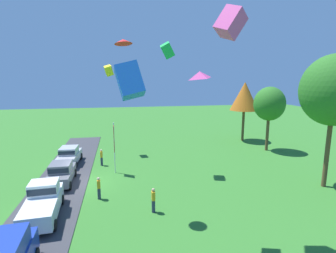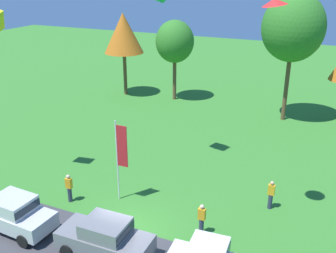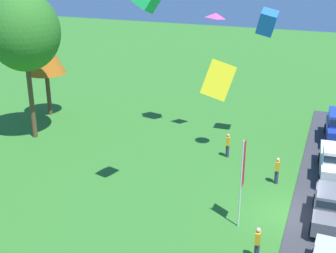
{
  "view_description": "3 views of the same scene",
  "coord_description": "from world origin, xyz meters",
  "px_view_note": "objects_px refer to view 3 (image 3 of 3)",
  "views": [
    {
      "loc": [
        22.26,
        2.96,
        8.9
      ],
      "look_at": [
        1.41,
        6.94,
        4.97
      ],
      "focal_mm": 28.0,
      "sensor_mm": 36.0,
      "label": 1
    },
    {
      "loc": [
        8.53,
        -14.21,
        12.38
      ],
      "look_at": [
        -0.78,
        6.46,
        3.26
      ],
      "focal_mm": 42.0,
      "sensor_mm": 36.0,
      "label": 2
    },
    {
      "loc": [
        -22.78,
        -1.39,
        13.66
      ],
      "look_at": [
        -0.52,
        6.95,
        4.38
      ],
      "focal_mm": 50.0,
      "sensor_mm": 36.0,
      "label": 3
    }
  ],
  "objects_px": {
    "tree_center_back": "(45,54)",
    "kite_box_trailing_tail": "(219,81)",
    "person_on_lawn": "(228,145)",
    "person_beside_suv": "(257,243)",
    "car_sedan_near_entrance": "(332,206)",
    "kite_diamond_high_right": "(216,16)",
    "person_watching_sky": "(277,170)",
    "flag_banner": "(242,171)",
    "tree_left_of_center": "(24,32)",
    "kite_box_topmost": "(267,22)"
  },
  "relations": [
    {
      "from": "kite_box_trailing_tail",
      "to": "kite_box_topmost",
      "type": "bearing_deg",
      "value": 4.63
    },
    {
      "from": "kite_box_topmost",
      "to": "kite_box_trailing_tail",
      "type": "distance_m",
      "value": 18.78
    },
    {
      "from": "person_beside_suv",
      "to": "kite_diamond_high_right",
      "type": "height_order",
      "value": "kite_diamond_high_right"
    },
    {
      "from": "person_on_lawn",
      "to": "kite_box_topmost",
      "type": "bearing_deg",
      "value": -24.24
    },
    {
      "from": "kite_diamond_high_right",
      "to": "person_on_lawn",
      "type": "bearing_deg",
      "value": -147.99
    },
    {
      "from": "tree_left_of_center",
      "to": "kite_diamond_high_right",
      "type": "distance_m",
      "value": 13.47
    },
    {
      "from": "car_sedan_near_entrance",
      "to": "person_beside_suv",
      "type": "xyz_separation_m",
      "value": [
        -4.37,
        3.06,
        -0.16
      ]
    },
    {
      "from": "flag_banner",
      "to": "tree_left_of_center",
      "type": "bearing_deg",
      "value": 69.82
    },
    {
      "from": "person_beside_suv",
      "to": "flag_banner",
      "type": "height_order",
      "value": "flag_banner"
    },
    {
      "from": "tree_left_of_center",
      "to": "kite_diamond_high_right",
      "type": "xyz_separation_m",
      "value": [
        4.82,
        -12.53,
        1.1
      ]
    },
    {
      "from": "person_watching_sky",
      "to": "kite_diamond_high_right",
      "type": "xyz_separation_m",
      "value": [
        5.92,
        5.73,
        8.18
      ]
    },
    {
      "from": "car_sedan_near_entrance",
      "to": "tree_center_back",
      "type": "xyz_separation_m",
      "value": [
        9.31,
        23.4,
        4.18
      ]
    },
    {
      "from": "person_watching_sky",
      "to": "kite_diamond_high_right",
      "type": "bearing_deg",
      "value": 44.08
    },
    {
      "from": "kite_box_trailing_tail",
      "to": "car_sedan_near_entrance",
      "type": "bearing_deg",
      "value": -23.6
    },
    {
      "from": "car_sedan_near_entrance",
      "to": "tree_left_of_center",
      "type": "distance_m",
      "value": 23.11
    },
    {
      "from": "person_watching_sky",
      "to": "tree_center_back",
      "type": "distance_m",
      "value": 21.37
    },
    {
      "from": "tree_center_back",
      "to": "flag_banner",
      "type": "bearing_deg",
      "value": -120.21
    },
    {
      "from": "person_on_lawn",
      "to": "person_watching_sky",
      "type": "height_order",
      "value": "same"
    },
    {
      "from": "car_sedan_near_entrance",
      "to": "flag_banner",
      "type": "xyz_separation_m",
      "value": [
        -1.73,
        4.44,
        2.03
      ]
    },
    {
      "from": "car_sedan_near_entrance",
      "to": "kite_box_trailing_tail",
      "type": "bearing_deg",
      "value": 156.4
    },
    {
      "from": "person_on_lawn",
      "to": "kite_diamond_high_right",
      "type": "xyz_separation_m",
      "value": [
        3.22,
        2.01,
        8.18
      ]
    },
    {
      "from": "person_beside_suv",
      "to": "kite_box_trailing_tail",
      "type": "distance_m",
      "value": 10.13
    },
    {
      "from": "kite_box_topmost",
      "to": "tree_center_back",
      "type": "bearing_deg",
      "value": 90.79
    },
    {
      "from": "car_sedan_near_entrance",
      "to": "person_watching_sky",
      "type": "distance_m",
      "value": 4.8
    },
    {
      "from": "tree_left_of_center",
      "to": "kite_box_trailing_tail",
      "type": "relative_size",
      "value": 9.92
    },
    {
      "from": "person_watching_sky",
      "to": "tree_left_of_center",
      "type": "height_order",
      "value": "tree_left_of_center"
    },
    {
      "from": "person_on_lawn",
      "to": "kite_box_topmost",
      "type": "height_order",
      "value": "kite_box_topmost"
    },
    {
      "from": "car_sedan_near_entrance",
      "to": "person_watching_sky",
      "type": "xyz_separation_m",
      "value": [
        3.47,
        3.31,
        -0.16
      ]
    },
    {
      "from": "tree_center_back",
      "to": "kite_diamond_high_right",
      "type": "height_order",
      "value": "kite_diamond_high_right"
    },
    {
      "from": "car_sedan_near_entrance",
      "to": "kite_diamond_high_right",
      "type": "bearing_deg",
      "value": 43.93
    },
    {
      "from": "person_on_lawn",
      "to": "flag_banner",
      "type": "xyz_separation_m",
      "value": [
        -7.9,
        -2.59,
        2.2
      ]
    },
    {
      "from": "tree_center_back",
      "to": "kite_diamond_high_right",
      "type": "xyz_separation_m",
      "value": [
        0.08,
        -14.36,
        3.83
      ]
    },
    {
      "from": "tree_left_of_center",
      "to": "kite_diamond_high_right",
      "type": "height_order",
      "value": "tree_left_of_center"
    },
    {
      "from": "person_watching_sky",
      "to": "tree_center_back",
      "type": "relative_size",
      "value": 0.25
    },
    {
      "from": "tree_center_back",
      "to": "kite_box_trailing_tail",
      "type": "xyz_separation_m",
      "value": [
        -18.45,
        -19.41,
        4.54
      ]
    },
    {
      "from": "car_sedan_near_entrance",
      "to": "kite_box_trailing_tail",
      "type": "distance_m",
      "value": 13.25
    },
    {
      "from": "kite_box_trailing_tail",
      "to": "person_watching_sky",
      "type": "bearing_deg",
      "value": -3.1
    },
    {
      "from": "car_sedan_near_entrance",
      "to": "kite_box_trailing_tail",
      "type": "relative_size",
      "value": 4.07
    },
    {
      "from": "person_watching_sky",
      "to": "person_beside_suv",
      "type": "distance_m",
      "value": 7.85
    },
    {
      "from": "kite_diamond_high_right",
      "to": "person_beside_suv",
      "type": "bearing_deg",
      "value": -156.5
    },
    {
      "from": "person_on_lawn",
      "to": "person_beside_suv",
      "type": "height_order",
      "value": "same"
    },
    {
      "from": "person_beside_suv",
      "to": "kite_box_topmost",
      "type": "relative_size",
      "value": 1.12
    },
    {
      "from": "person_on_lawn",
      "to": "kite_box_topmost",
      "type": "distance_m",
      "value": 8.72
    },
    {
      "from": "kite_box_trailing_tail",
      "to": "kite_diamond_high_right",
      "type": "xyz_separation_m",
      "value": [
        18.52,
        5.05,
        -0.71
      ]
    },
    {
      "from": "person_on_lawn",
      "to": "tree_center_back",
      "type": "distance_m",
      "value": 17.23
    },
    {
      "from": "person_watching_sky",
      "to": "flag_banner",
      "type": "distance_m",
      "value": 5.76
    },
    {
      "from": "person_beside_suv",
      "to": "tree_left_of_center",
      "type": "bearing_deg",
      "value": 64.23
    },
    {
      "from": "tree_left_of_center",
      "to": "kite_box_trailing_tail",
      "type": "xyz_separation_m",
      "value": [
        -13.7,
        -17.58,
        1.81
      ]
    },
    {
      "from": "car_sedan_near_entrance",
      "to": "person_beside_suv",
      "type": "height_order",
      "value": "car_sedan_near_entrance"
    },
    {
      "from": "car_sedan_near_entrance",
      "to": "kite_diamond_high_right",
      "type": "height_order",
      "value": "kite_diamond_high_right"
    }
  ]
}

